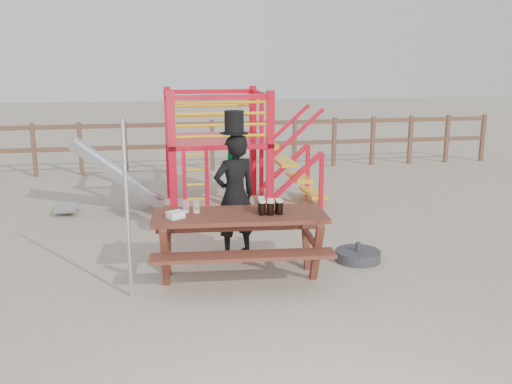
# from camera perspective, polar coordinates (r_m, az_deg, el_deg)

# --- Properties ---
(ground) EXTENTS (60.00, 60.00, 0.00)m
(ground) POSITION_cam_1_polar(r_m,az_deg,el_deg) (6.87, -1.96, -9.05)
(ground) COLOR tan
(ground) RESTS_ON ground
(back_fence) EXTENTS (15.09, 0.09, 1.20)m
(back_fence) POSITION_cam_1_polar(r_m,az_deg,el_deg) (13.45, -6.53, 5.18)
(back_fence) COLOR brown
(back_fence) RESTS_ON ground
(playground_fort) EXTENTS (4.71, 1.84, 2.10)m
(playground_fort) POSITION_cam_1_polar(r_m,az_deg,el_deg) (10.05, -4.41, 4.43)
(playground_fort) COLOR red
(playground_fort) RESTS_ON ground
(picnic_table) EXTENTS (2.17, 1.59, 0.80)m
(picnic_table) POSITION_cam_1_polar(r_m,az_deg,el_deg) (6.89, -1.66, -4.52)
(picnic_table) COLOR brown
(picnic_table) RESTS_ON ground
(man_with_hat) EXTENTS (0.70, 0.56, 1.95)m
(man_with_hat) POSITION_cam_1_polar(r_m,az_deg,el_deg) (7.57, -2.14, -0.01)
(man_with_hat) COLOR black
(man_with_hat) RESTS_ON ground
(metal_pole) EXTENTS (0.04, 0.04, 1.99)m
(metal_pole) POSITION_cam_1_polar(r_m,az_deg,el_deg) (6.32, -12.76, -1.85)
(metal_pole) COLOR #B2B2B7
(metal_pole) RESTS_ON ground
(parasol_base) EXTENTS (0.59, 0.59, 0.25)m
(parasol_base) POSITION_cam_1_polar(r_m,az_deg,el_deg) (7.67, 10.14, -6.27)
(parasol_base) COLOR #313236
(parasol_base) RESTS_ON ground
(paper_bag) EXTENTS (0.23, 0.21, 0.08)m
(paper_bag) POSITION_cam_1_polar(r_m,az_deg,el_deg) (6.66, -8.04, -2.26)
(paper_bag) COLOR white
(paper_bag) RESTS_ON picnic_table
(stout_pints) EXTENTS (0.30, 0.30, 0.17)m
(stout_pints) POSITION_cam_1_polar(r_m,az_deg,el_deg) (6.79, 1.32, -1.44)
(stout_pints) COLOR black
(stout_pints) RESTS_ON picnic_table
(empty_glasses) EXTENTS (0.21, 0.12, 0.15)m
(empty_glasses) POSITION_cam_1_polar(r_m,az_deg,el_deg) (6.87, -6.52, -1.50)
(empty_glasses) COLOR silver
(empty_glasses) RESTS_ON picnic_table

